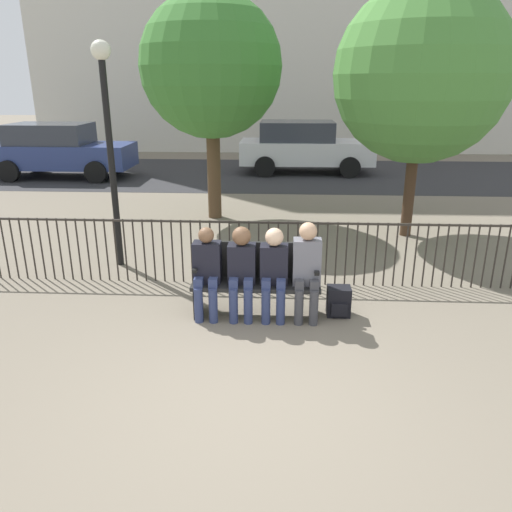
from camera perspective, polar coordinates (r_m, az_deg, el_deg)
ground_plane at (r=4.87m, az=-1.18°, el=-16.08°), size 80.00×80.00×0.00m
park_bench at (r=6.29m, az=0.04°, el=-2.43°), size 1.60×0.45×0.92m
seated_person_0 at (r=6.17m, az=-5.64°, el=-1.40°), size 0.34×0.39×1.16m
seated_person_1 at (r=6.11m, az=-1.65°, el=-1.28°), size 0.34×0.39×1.17m
seated_person_2 at (r=6.10m, az=2.06°, el=-1.43°), size 0.34×0.39×1.16m
seated_person_3 at (r=6.09m, az=5.84°, el=-1.17°), size 0.34×0.39×1.24m
backpack at (r=6.43m, az=9.42°, el=-5.15°), size 0.29×0.27×0.38m
fence_railing at (r=7.19m, az=0.33°, el=1.01°), size 9.01×0.03×0.95m
tree_0 at (r=9.71m, az=18.38°, el=19.07°), size 3.09×3.09×4.48m
tree_1 at (r=10.66m, az=-5.16°, el=20.73°), size 2.84×2.84×4.52m
lamp_post at (r=7.96m, az=-16.61°, el=14.53°), size 0.28×0.28×3.38m
street_surface at (r=16.21m, az=1.96°, el=9.36°), size 24.00×6.00×0.01m
parked_car_0 at (r=16.65m, az=-21.56°, el=11.24°), size 4.20×1.94×1.62m
parked_car_1 at (r=16.41m, az=5.47°, el=12.37°), size 4.20×1.94×1.62m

